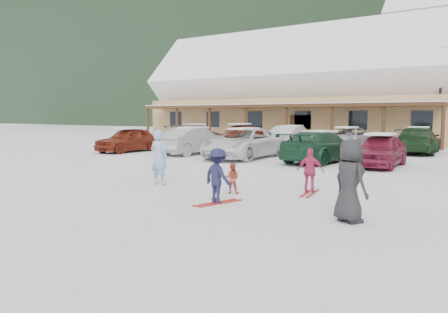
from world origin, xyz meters
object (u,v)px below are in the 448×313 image
Objects in this scene: parked_car_3 at (321,147)px; parked_car_11 at (418,140)px; parked_car_0 at (129,140)px; parked_car_7 at (195,134)px; toddler_red at (232,178)px; adult_skier at (159,157)px; parked_car_10 at (346,139)px; parked_car_1 at (194,141)px; bystander_dark at (350,181)px; lamp_post at (440,91)px; parked_car_2 at (244,143)px; day_lodge at (303,96)px; child_magenta at (310,171)px; parked_car_4 at (380,150)px; parked_car_9 at (292,137)px; child_navy at (218,176)px; parked_car_8 at (240,135)px.

parked_car_11 is (2.91, 7.58, 0.02)m from parked_car_3.
parked_car_7 is at bearing 98.56° from parked_car_0.
parked_car_0 reaches higher than toddler_red.
parked_car_10 is (0.48, 16.93, -0.16)m from adult_skier.
parked_car_7 is 11.45m from parked_car_10.
bystander_dark is at bearing 142.02° from parked_car_1.
lamp_post is 17.01m from parked_car_2.
day_lodge reaches higher than parked_car_10.
bystander_dark reaches higher than parked_car_0.
parked_car_0 is at bearing -132.95° from lamp_post.
parked_car_11 is (0.14, 15.46, 0.11)m from child_magenta.
lamp_post is 8.03× the size of toddler_red.
child_magenta is 0.31× the size of parked_car_4.
parked_car_9 is at bearing 94.68° from parked_car_2.
child_magenta is 0.25× the size of parked_car_11.
day_lodge is 20.51m from parked_car_3.
day_lodge is 6.82× the size of parked_car_0.
parked_car_9 is (-4.78, 7.14, 0.02)m from parked_car_3.
adult_skier is at bearing 18.47° from bystander_dark.
parked_car_7 is at bearing -153.44° from lamp_post.
parked_car_0 is 16.87m from parked_car_11.
child_navy is at bearing -81.28° from parked_car_10.
day_lodge is 4.21× the size of lamp_post.
lamp_post is 15.41m from parked_car_4.
parked_car_4 is at bearing -90.84° from lamp_post.
parked_car_7 is (-12.76, 7.02, 0.02)m from parked_car_3.
parked_car_2 reaches higher than parked_car_4.
parked_car_2 is at bearing -75.26° from day_lodge.
day_lodge is 6.32× the size of parked_car_8.
parked_car_3 is 7.95m from parked_car_10.
parked_car_8 is 0.89× the size of parked_car_10.
parked_car_11 is (1.52, 18.04, 0.06)m from child_navy.
lamp_post is 1.33× the size of parked_car_10.
toddler_red is 0.19× the size of parked_car_1.
parked_car_4 reaches higher than toddler_red.
parked_car_1 is 1.10× the size of parked_car_4.
parked_car_9 is (-9.50, 17.64, -0.12)m from bystander_dark.
parked_car_1 is at bearing 13.50° from parked_car_0.
parked_car_10 is at bearing -84.68° from child_magenta.
parked_car_9 is (-2.96, 16.23, -0.13)m from adult_skier.
child_navy is 0.25× the size of parked_car_2.
day_lodge is at bearing -75.28° from child_magenta.
parked_car_4 is 0.80× the size of parked_car_10.
bystander_dark is at bearing 120.62° from parked_car_3.
parked_car_2 is (-6.98, -15.19, -3.11)m from lamp_post.
parked_car_11 is at bearing -90.54° from lamp_post.
parked_car_8 reaches higher than parked_car_11.
lamp_post reaches higher than parked_car_1.
parked_car_3 reaches higher than child_magenta.
lamp_post reaches higher than parked_car_0.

